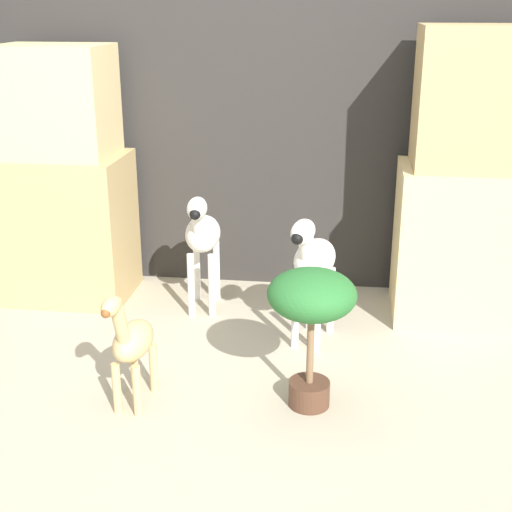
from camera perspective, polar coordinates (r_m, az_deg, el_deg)
The scene contains 8 objects.
ground_plane at distance 2.98m, azimuth -3.00°, elevation -13.37°, with size 14.00×14.00×0.00m, color #B2A88E.
wall_back at distance 4.12m, azimuth 0.83°, elevation 12.46°, with size 6.40×0.08×2.20m.
rock_pillar_left at distance 4.13m, azimuth -15.12°, elevation 5.43°, with size 0.69×0.52×1.41m.
rock_pillar_right at distance 3.86m, azimuth 16.50°, elevation 5.07°, with size 0.69×0.52×1.52m.
zebra_right at distance 3.46m, azimuth 4.55°, elevation -0.36°, with size 0.27×0.47×0.69m.
zebra_left at distance 3.83m, azimuth -4.34°, elevation 1.69°, with size 0.21×0.47×0.69m.
giraffe_figurine at distance 3.01m, azimuth -9.97°, elevation -6.78°, with size 0.17×0.41×0.56m.
potted_palm_front at distance 2.90m, azimuth 4.47°, elevation -4.05°, with size 0.37×0.37×0.61m.
Camera 1 is at (0.47, -2.45, 1.63)m, focal length 50.00 mm.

